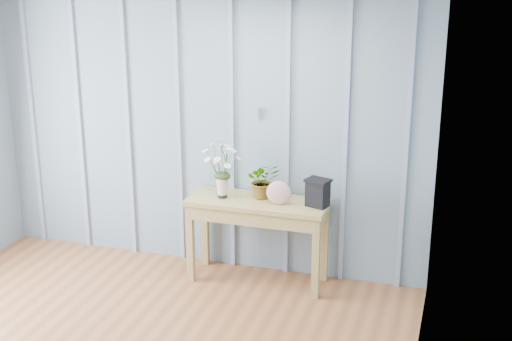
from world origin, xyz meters
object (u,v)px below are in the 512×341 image
(daisy_vase, at_px, (222,162))
(carved_box, at_px, (318,192))
(felt_disc_vessel, at_px, (279,193))
(sideboard, at_px, (258,213))

(daisy_vase, xyz_separation_m, carved_box, (0.82, 0.03, -0.20))
(felt_disc_vessel, bearing_deg, sideboard, 156.95)
(daisy_vase, height_order, carved_box, daisy_vase)
(felt_disc_vessel, relative_size, carved_box, 0.88)
(sideboard, distance_m, carved_box, 0.57)
(sideboard, height_order, felt_disc_vessel, felt_disc_vessel)
(daisy_vase, relative_size, carved_box, 2.16)
(sideboard, height_order, carved_box, carved_box)
(sideboard, distance_m, felt_disc_vessel, 0.30)
(felt_disc_vessel, xyz_separation_m, carved_box, (0.32, 0.06, 0.02))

